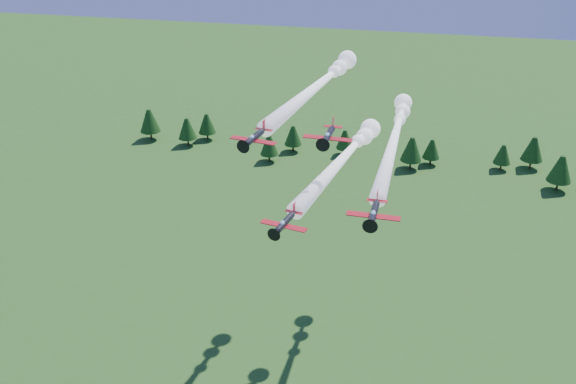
% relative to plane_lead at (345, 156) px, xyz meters
% --- Properties ---
extents(plane_lead, '(12.89, 43.55, 3.70)m').
position_rel_plane_lead_xyz_m(plane_lead, '(0.00, 0.00, 0.00)').
color(plane_lead, black).
rests_on(plane_lead, ground).
extents(plane_left, '(12.85, 48.70, 3.70)m').
position_rel_plane_lead_xyz_m(plane_left, '(-6.49, 10.81, 8.67)').
color(plane_left, black).
rests_on(plane_left, ground).
extents(plane_right, '(7.68, 55.10, 3.70)m').
position_rel_plane_lead_xyz_m(plane_right, '(7.44, 12.25, -0.47)').
color(plane_right, black).
rests_on(plane_right, ground).
extents(plane_slot, '(7.46, 8.12, 2.63)m').
position_rel_plane_lead_xyz_m(plane_slot, '(-1.49, -9.75, 7.30)').
color(plane_slot, black).
rests_on(plane_slot, ground).
extents(treeline, '(168.46, 21.86, 11.08)m').
position_rel_plane_lead_xyz_m(treeline, '(6.60, 93.35, -36.02)').
color(treeline, '#382314').
rests_on(treeline, ground).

